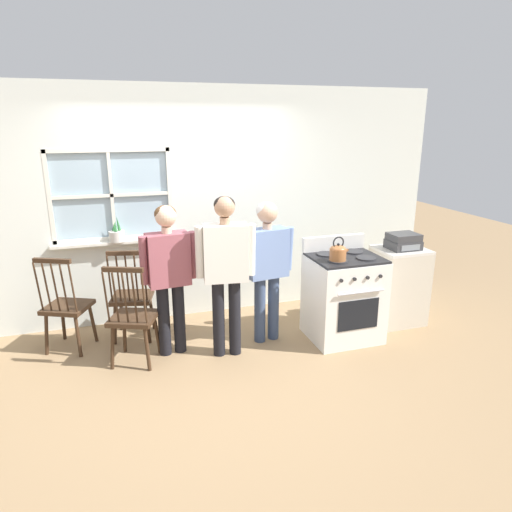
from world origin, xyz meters
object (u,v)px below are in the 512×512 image
Objects in this scene: chair_center_cluster at (132,298)px; kettle at (338,252)px; potted_plant at (117,235)px; side_counter at (398,285)px; chair_by_window at (133,319)px; person_elderly_left at (169,266)px; person_teen_center at (226,262)px; stove at (343,297)px; stereo at (403,241)px; chair_near_wall at (66,307)px; person_adult_right at (267,258)px.

kettle reaches higher than chair_center_cluster.
potted_plant reaches higher than side_counter.
chair_by_window is 2.13m from kettle.
person_elderly_left is at bearing -144.97° from chair_by_window.
chair_center_cluster is at bearing 150.32° from person_teen_center.
stove is at bearing -12.39° from person_elderly_left.
chair_near_wall is at bearing 172.89° from stereo.
kettle is (-0.16, -0.13, 0.55)m from stove.
stereo is at bearing -16.58° from potted_plant.
person_elderly_left is at bearing 178.90° from stereo.
person_adult_right is 1.72m from potted_plant.
potted_plant reaches higher than stereo.
person_adult_right is at bearing -166.71° from chair_near_wall.
person_teen_center is (0.91, -0.11, 0.52)m from chair_by_window.
side_counter is (2.99, -0.51, -0.02)m from chair_center_cluster.
kettle reaches higher than side_counter.
potted_plant is at bearing 163.42° from stereo.
side_counter is at bearing -176.23° from chair_center_cluster.
person_teen_center is at bearing 155.96° from chair_center_cluster.
person_teen_center is 1.15m from kettle.
person_teen_center is 1.40m from stove.
stereo is (2.99, -0.53, 0.52)m from chair_center_cluster.
stove is 3.72× the size of potted_plant.
person_elderly_left is 2.64m from stereo.
chair_by_window is at bearing 176.90° from stove.
chair_by_window is 1.14m from potted_plant.
person_elderly_left is at bearing 140.16° from chair_center_cluster.
person_adult_right is (1.39, 0.07, 0.46)m from chair_by_window.
chair_center_cluster is 3.54× the size of potted_plant.
stove is at bearing 176.07° from chair_center_cluster.
chair_center_cluster is 0.64× the size of person_teen_center.
person_elderly_left reaches higher than potted_plant.
person_teen_center is 2.18m from side_counter.
stove is (2.18, -0.68, 0.01)m from chair_center_cluster.
person_adult_right is 1.69m from side_counter.
chair_by_window is 4.18× the size of kettle.
kettle is (2.67, -0.74, 0.56)m from chair_near_wall.
stereo is (3.09, -0.92, -0.10)m from potted_plant.
person_adult_right is 0.73m from kettle.
stereo is at bearing 10.70° from stove.
side_counter is (2.11, 0.17, -0.54)m from person_teen_center.
kettle is at bearing -170.47° from chair_near_wall.
stereo reaches higher than chair_near_wall.
chair_by_window is 0.61m from person_elderly_left.
person_adult_right is at bearing 166.94° from stove.
chair_by_window is 0.67× the size of person_elderly_left.
chair_near_wall is at bearing 173.21° from side_counter.
stereo reaches higher than side_counter.
person_teen_center reaches higher than person_elderly_left.
chair_center_cluster is 0.74m from potted_plant.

